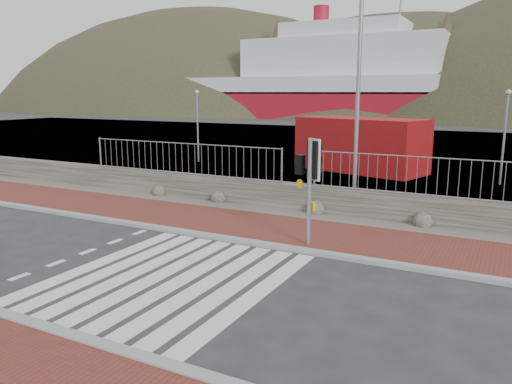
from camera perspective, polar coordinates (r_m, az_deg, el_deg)
The scene contains 15 objects.
ground at distance 11.29m, azimuth -9.79°, elevation -9.66°, with size 220.00×220.00×0.00m, color #28282B.
sidewalk_far at distance 14.91m, azimuth 0.74°, elevation -4.11°, with size 40.00×3.00×0.08m, color brown.
kerb_near at distance 9.28m, azimuth -21.46°, elevation -14.79°, with size 40.00×0.25×0.12m, color gray.
kerb_far at distance 13.64m, azimuth -2.12°, elevation -5.56°, with size 40.00×0.25×0.12m, color gray.
zebra_crossing at distance 11.29m, azimuth -9.79°, elevation -9.63°, with size 4.62×5.60×0.01m.
gravel_strip at distance 16.66m, azimuth 3.86°, elevation -2.51°, with size 40.00×1.50×0.06m, color #59544C.
stone_wall at distance 17.28m, azimuth 4.95°, elevation -0.59°, with size 40.00×0.60×0.90m, color #413C35.
railing at distance 16.92m, azimuth 4.83°, elevation 3.86°, with size 18.07×0.07×1.22m.
quay at distance 37.01m, azimuth 17.40°, elevation 4.62°, with size 120.00×40.00×0.50m, color #4C4C4F.
water at distance 71.63m, azimuth 22.56°, elevation 7.29°, with size 220.00×50.00×0.05m, color #3F4C54.
ferry at distance 82.34m, azimuth 5.51°, elevation 12.25°, with size 50.00×16.00×20.00m.
hills_backdrop at distance 99.96m, azimuth 26.77°, elevation -5.60°, with size 254.00×90.00×100.00m.
traffic_signal_far at distance 12.86m, azimuth 6.04°, elevation 2.64°, with size 0.70×0.46×2.87m.
streetlight at distance 17.05m, azimuth 12.07°, elevation 12.76°, with size 1.69×0.46×8.00m.
shipping_container at distance 26.31m, azimuth 11.86°, elevation 5.32°, with size 6.51×2.71×2.71m, color maroon.
Camera 1 is at (6.49, -8.32, 4.02)m, focal length 35.00 mm.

